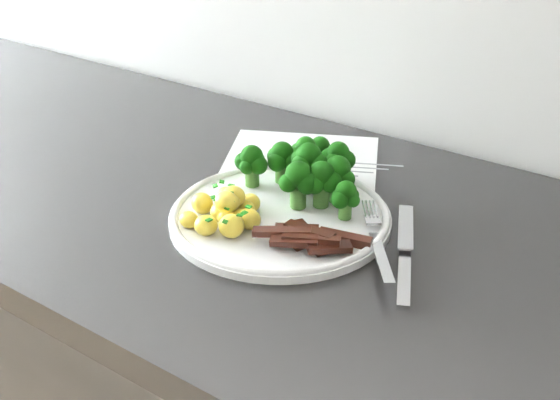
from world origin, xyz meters
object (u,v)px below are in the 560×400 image
Objects in this scene: knife at (404,264)px; plate at (280,215)px; broccoli at (309,167)px; beef_strips at (311,237)px; fork at (378,244)px; potatoes at (227,210)px; recipe_paper at (296,178)px.

plate is at bearing 176.60° from knife.
broccoli is 0.20m from knife.
beef_strips is (0.07, -0.04, 0.01)m from plate.
beef_strips is 0.81× the size of fork.
potatoes is 0.53× the size of knife.
fork is at bearing -26.89° from broccoli.
plate is at bearing 177.92° from fork.
recipe_paper is 0.17m from potatoes.
potatoes is 0.65× the size of fork.
potatoes is at bearing -108.90° from broccoli.
plate is 1.44× the size of knife.
recipe_paper is at bearing 148.64° from fork.
broccoli is at bearing 156.59° from knife.
potatoes is 0.19m from fork.
broccoli reaches higher than recipe_paper.
broccoli is 1.85× the size of potatoes.
knife is at bearing -28.11° from recipe_paper.
knife is at bearing 10.91° from potatoes.
fork reaches higher than knife.
beef_strips is (0.12, -0.15, 0.02)m from recipe_paper.
recipe_paper is 1.36× the size of plate.
recipe_paper is 0.26m from knife.
recipe_paper is 3.71× the size of potatoes.
plate is 0.07m from potatoes.
broccoli is at bearing -42.46° from recipe_paper.
knife is (0.18, -0.01, 0.00)m from plate.
recipe_paper is 0.22m from fork.
beef_strips is at bearing -28.50° from plate.
broccoli reaches higher than knife.
knife is (0.04, -0.01, -0.01)m from fork.
recipe_paper is at bearing 92.30° from potatoes.
recipe_paper is 2.42× the size of fork.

